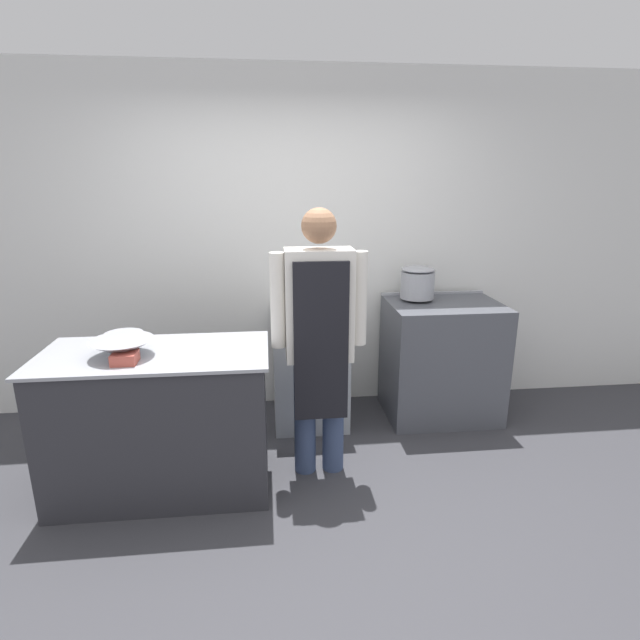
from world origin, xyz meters
The scene contains 10 objects.
ground_plane centered at (0.00, 0.00, 0.00)m, with size 14.00×14.00×0.00m, color #38383D.
wall_back centered at (0.00, 1.72, 1.35)m, with size 8.00×0.05×2.70m.
prep_counter centered at (-0.91, 0.53, 0.45)m, with size 1.33×0.69×0.90m.
stove centered at (1.14, 1.32, 0.47)m, with size 0.87×0.66×0.96m.
fridge_unit centered at (0.08, 1.35, 0.44)m, with size 0.56×0.64×0.87m.
person_cook centered at (0.07, 0.60, 0.97)m, with size 0.59×0.24×1.71m.
mixing_bowl centered at (-1.07, 0.48, 0.94)m, with size 0.36×0.36×0.10m.
small_bowl centered at (-1.12, 0.70, 0.93)m, with size 0.23×0.23×0.07m.
plastic_tub centered at (-1.03, 0.36, 0.93)m, with size 0.13×0.13×0.06m.
stock_pot centered at (0.94, 1.43, 1.08)m, with size 0.26×0.26×0.25m.
Camera 1 is at (-0.24, -2.32, 1.89)m, focal length 28.00 mm.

